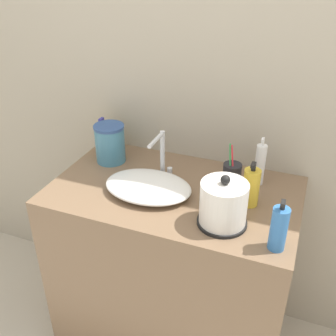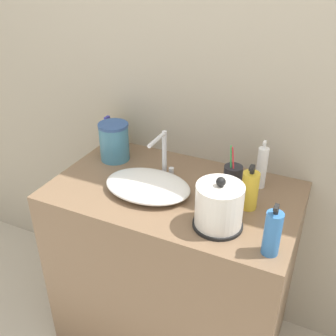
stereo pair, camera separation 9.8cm
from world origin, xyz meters
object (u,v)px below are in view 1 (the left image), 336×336
faucet (162,152)px  water_pitcher (110,143)px  shampoo_bottle (279,229)px  mouthwash_bottle (104,137)px  electric_kettle (223,205)px  hand_cream_bottle (260,164)px  toothbrush_cup (232,175)px  lotion_bottle (251,187)px

faucet → water_pitcher: size_ratio=1.16×
shampoo_bottle → mouthwash_bottle: 1.03m
electric_kettle → water_pitcher: (-0.63, 0.29, 0.01)m
shampoo_bottle → water_pitcher: 0.92m
electric_kettle → hand_cream_bottle: (0.07, 0.34, 0.01)m
toothbrush_cup → water_pitcher: 0.60m
water_pitcher → shampoo_bottle: bearing=-23.0°
lotion_bottle → faucet: bearing=169.7°
electric_kettle → faucet: bearing=144.8°
mouthwash_bottle → faucet: bearing=-20.3°
mouthwash_bottle → shampoo_bottle: bearing=-25.7°
shampoo_bottle → water_pitcher: (-0.84, 0.36, 0.01)m
mouthwash_bottle → water_pitcher: (0.09, -0.09, 0.02)m
lotion_bottle → shampoo_bottle: (0.14, -0.23, 0.00)m
water_pitcher → mouthwash_bottle: bearing=133.9°
mouthwash_bottle → water_pitcher: bearing=-46.1°
lotion_bottle → hand_cream_bottle: size_ratio=0.88×
mouthwash_bottle → hand_cream_bottle: size_ratio=0.81×
faucet → shampoo_bottle: faucet is taller
electric_kettle → shampoo_bottle: 0.22m
faucet → mouthwash_bottle: faucet is taller
toothbrush_cup → hand_cream_bottle: hand_cream_bottle is taller
lotion_bottle → mouthwash_bottle: 0.82m
toothbrush_cup → mouthwash_bottle: toothbrush_cup is taller
mouthwash_bottle → water_pitcher: water_pitcher is taller
lotion_bottle → water_pitcher: 0.72m
shampoo_bottle → mouthwash_bottle: bearing=154.3°
electric_kettle → toothbrush_cup: 0.28m
electric_kettle → lotion_bottle: bearing=66.7°
water_pitcher → hand_cream_bottle: bearing=4.1°
faucet → toothbrush_cup: bearing=7.1°
lotion_bottle → hand_cream_bottle: (0.00, 0.18, 0.01)m
lotion_bottle → electric_kettle: bearing=-113.3°
lotion_bottle → shampoo_bottle: 0.27m
toothbrush_cup → faucet: bearing=-172.9°
mouthwash_bottle → water_pitcher: 0.13m
lotion_bottle → shampoo_bottle: shampoo_bottle is taller
lotion_bottle → hand_cream_bottle: 0.18m
toothbrush_cup → water_pitcher: toothbrush_cup is taller
toothbrush_cup → shampoo_bottle: same height
electric_kettle → hand_cream_bottle: 0.35m
electric_kettle → hand_cream_bottle: size_ratio=0.95×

